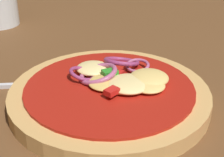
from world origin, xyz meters
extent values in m
cube|color=brown|center=(0.00, 0.00, 0.02)|extent=(1.18, 1.04, 0.03)
cylinder|color=tan|center=(-0.04, 0.01, 0.04)|extent=(0.22, 0.22, 0.02)
cylinder|color=#A81C11|center=(-0.04, 0.01, 0.05)|extent=(0.19, 0.19, 0.00)
ellipsoid|color=#F4DB8E|center=(-0.07, 0.04, 0.06)|extent=(0.04, 0.04, 0.01)
ellipsoid|color=#F4DB8E|center=(-0.02, 0.01, 0.06)|extent=(0.05, 0.05, 0.01)
ellipsoid|color=#EFCC72|center=(-0.03, 0.01, 0.06)|extent=(0.04, 0.04, 0.01)
ellipsoid|color=#E5BC60|center=(-0.05, 0.01, 0.06)|extent=(0.04, 0.04, 0.01)
ellipsoid|color=#EFCC72|center=(0.00, 0.01, 0.06)|extent=(0.04, 0.04, 0.01)
ellipsoid|color=#EFCC72|center=(0.00, 0.02, 0.06)|extent=(0.04, 0.04, 0.01)
torus|color=#93386B|center=(-0.08, 0.02, 0.06)|extent=(0.04, 0.04, 0.01)
torus|color=#93386B|center=(-0.04, 0.06, 0.06)|extent=(0.05, 0.05, 0.02)
torus|color=#B25984|center=(-0.02, 0.05, 0.06)|extent=(0.04, 0.04, 0.01)
torus|color=#B25984|center=(-0.06, 0.02, 0.06)|extent=(0.05, 0.05, 0.02)
cube|color=red|center=(-0.03, 0.03, 0.06)|extent=(0.01, 0.01, 0.00)
cube|color=red|center=(-0.04, -0.01, 0.06)|extent=(0.02, 0.02, 0.01)
cube|color=#2D8C28|center=(-0.04, 0.03, 0.06)|extent=(0.02, 0.02, 0.01)
cube|color=silver|center=(-0.15, 0.03, 0.04)|extent=(0.02, 0.02, 0.01)
cube|color=silver|center=(-0.12, 0.03, 0.04)|extent=(0.03, 0.01, 0.00)
cube|color=silver|center=(-0.12, 0.03, 0.04)|extent=(0.03, 0.01, 0.00)
cube|color=silver|center=(-0.12, 0.04, 0.04)|extent=(0.03, 0.01, 0.00)
cube|color=silver|center=(-0.12, 0.05, 0.04)|extent=(0.03, 0.01, 0.00)
camera|label=1|loc=(0.01, -0.31, 0.23)|focal=53.77mm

